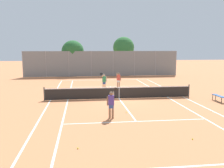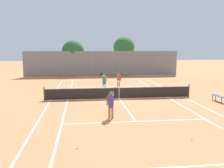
# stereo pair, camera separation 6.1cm
# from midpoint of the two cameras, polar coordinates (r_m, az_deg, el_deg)

# --- Properties ---
(ground_plane) EXTENTS (120.00, 120.00, 0.00)m
(ground_plane) POSITION_cam_midpoint_polar(r_m,az_deg,el_deg) (20.41, 1.70, -3.37)
(ground_plane) COLOR #CC7A4C
(court_line_markings) EXTENTS (11.10, 23.90, 0.01)m
(court_line_markings) POSITION_cam_midpoint_polar(r_m,az_deg,el_deg) (20.41, 1.70, -3.36)
(court_line_markings) COLOR white
(court_line_markings) RESTS_ON ground
(tennis_net) EXTENTS (12.00, 0.10, 1.07)m
(tennis_net) POSITION_cam_midpoint_polar(r_m,az_deg,el_deg) (20.31, 1.71, -1.96)
(tennis_net) COLOR #474C47
(tennis_net) RESTS_ON ground
(player_near_side) EXTENTS (0.74, 0.72, 1.77)m
(player_near_side) POSITION_cam_midpoint_polar(r_m,az_deg,el_deg) (14.64, -0.13, -4.34)
(player_near_side) COLOR #936B4C
(player_near_side) RESTS_ON ground
(player_far_left) EXTENTS (0.71, 0.72, 1.77)m
(player_far_left) POSITION_cam_midpoint_polar(r_m,az_deg,el_deg) (24.19, -1.74, 0.70)
(player_far_left) COLOR beige
(player_far_left) RESTS_ON ground
(player_far_right) EXTENTS (0.53, 0.47, 1.60)m
(player_far_right) POSITION_cam_midpoint_polar(r_m,az_deg,el_deg) (25.51, 1.58, 1.07)
(player_far_right) COLOR tan
(player_far_right) RESTS_ON ground
(loose_tennis_ball_0) EXTENTS (0.07, 0.07, 0.07)m
(loose_tennis_ball_0) POSITION_cam_midpoint_polar(r_m,az_deg,el_deg) (21.74, 9.76, -2.67)
(loose_tennis_ball_0) COLOR #D1DB33
(loose_tennis_ball_0) RESTS_ON ground
(loose_tennis_ball_1) EXTENTS (0.07, 0.07, 0.07)m
(loose_tennis_ball_1) POSITION_cam_midpoint_polar(r_m,az_deg,el_deg) (24.27, -3.21, -1.41)
(loose_tennis_ball_1) COLOR #D1DB33
(loose_tennis_ball_1) RESTS_ON ground
(loose_tennis_ball_2) EXTENTS (0.07, 0.07, 0.07)m
(loose_tennis_ball_2) POSITION_cam_midpoint_polar(r_m,az_deg,el_deg) (25.98, -3.04, -0.76)
(loose_tennis_ball_2) COLOR #D1DB33
(loose_tennis_ball_2) RESTS_ON ground
(loose_tennis_ball_3) EXTENTS (0.07, 0.07, 0.07)m
(loose_tennis_ball_3) POSITION_cam_midpoint_polar(r_m,az_deg,el_deg) (10.71, -7.83, -14.31)
(loose_tennis_ball_3) COLOR #D1DB33
(loose_tennis_ball_3) RESTS_ON ground
(loose_tennis_ball_4) EXTENTS (0.07, 0.07, 0.07)m
(loose_tennis_ball_4) POSITION_cam_midpoint_polar(r_m,az_deg,el_deg) (12.13, 17.94, -11.88)
(loose_tennis_ball_4) COLOR #D1DB33
(loose_tennis_ball_4) RESTS_ON ground
(loose_tennis_ball_5) EXTENTS (0.07, 0.07, 0.07)m
(loose_tennis_ball_5) POSITION_cam_midpoint_polar(r_m,az_deg,el_deg) (16.05, 3.34, -6.51)
(loose_tennis_ball_5) COLOR #D1DB33
(loose_tennis_ball_5) RESTS_ON ground
(courtside_bench) EXTENTS (0.36, 1.50, 0.47)m
(courtside_bench) POSITION_cam_midpoint_polar(r_m,az_deg,el_deg) (20.98, 23.27, -2.59)
(courtside_bench) COLOR #33598C
(courtside_bench) RESTS_ON ground
(back_fence) EXTENTS (22.27, 0.08, 3.65)m
(back_fence) POSITION_cam_midpoint_polar(r_m,az_deg,el_deg) (36.11, -2.14, 4.67)
(back_fence) COLOR gray
(back_fence) RESTS_ON ground
(tree_behind_left) EXTENTS (3.27, 3.27, 5.19)m
(tree_behind_left) POSITION_cam_midpoint_polar(r_m,az_deg,el_deg) (37.48, -8.69, 7.18)
(tree_behind_left) COLOR brown
(tree_behind_left) RESTS_ON ground
(tree_behind_right) EXTENTS (3.34, 3.34, 5.81)m
(tree_behind_right) POSITION_cam_midpoint_polar(r_m,az_deg,el_deg) (39.76, 2.80, 8.18)
(tree_behind_right) COLOR brown
(tree_behind_right) RESTS_ON ground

